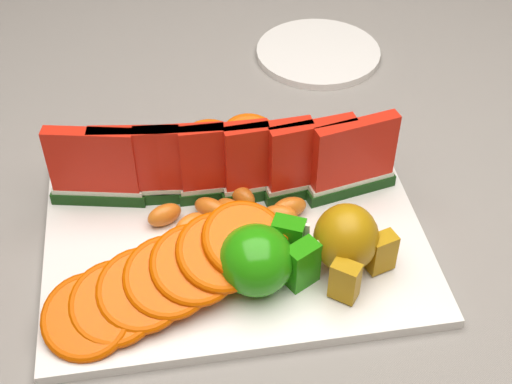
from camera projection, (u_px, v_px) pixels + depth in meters
name	position (u px, v px, depth m)	size (l,w,h in m)	color
table	(230.00, 234.00, 0.92)	(1.40, 0.90, 0.75)	#4F2B1B
tablecloth	(229.00, 199.00, 0.88)	(1.53, 1.03, 0.20)	gray
platter	(235.00, 236.00, 0.77)	(0.40, 0.30, 0.01)	silver
apple_cluster	(263.00, 259.00, 0.69)	(0.11, 0.09, 0.07)	#1B8E12
pear_cluster	(348.00, 241.00, 0.70)	(0.09, 0.10, 0.07)	#B26E05
side_plate	(318.00, 53.00, 1.04)	(0.22, 0.22, 0.01)	silver
watermelon_row	(225.00, 164.00, 0.77)	(0.39, 0.07, 0.10)	#0F4118
orange_fan_front	(168.00, 277.00, 0.68)	(0.27, 0.16, 0.07)	#F8580A
orange_fan_back	(190.00, 147.00, 0.84)	(0.22, 0.09, 0.04)	#F8580A
tangerine_segments	(230.00, 211.00, 0.77)	(0.18, 0.08, 0.02)	orange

